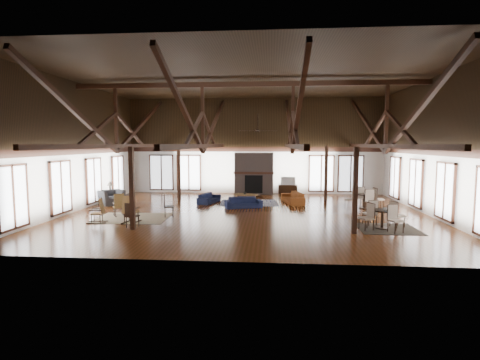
# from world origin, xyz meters

# --- Properties ---
(floor) EXTENTS (16.00, 16.00, 0.00)m
(floor) POSITION_xyz_m (0.00, 0.00, 0.00)
(floor) COLOR #592912
(floor) RESTS_ON ground
(ceiling) EXTENTS (16.00, 14.00, 0.02)m
(ceiling) POSITION_xyz_m (0.00, 0.00, 6.00)
(ceiling) COLOR black
(ceiling) RESTS_ON wall_back
(wall_back) EXTENTS (16.00, 0.02, 6.00)m
(wall_back) POSITION_xyz_m (0.00, 7.00, 3.00)
(wall_back) COLOR white
(wall_back) RESTS_ON floor
(wall_front) EXTENTS (16.00, 0.02, 6.00)m
(wall_front) POSITION_xyz_m (0.00, -7.00, 3.00)
(wall_front) COLOR white
(wall_front) RESTS_ON floor
(wall_left) EXTENTS (0.02, 14.00, 6.00)m
(wall_left) POSITION_xyz_m (-8.00, 0.00, 3.00)
(wall_left) COLOR white
(wall_left) RESTS_ON floor
(wall_right) EXTENTS (0.02, 14.00, 6.00)m
(wall_right) POSITION_xyz_m (8.00, 0.00, 3.00)
(wall_right) COLOR white
(wall_right) RESTS_ON floor
(roof_truss) EXTENTS (15.60, 14.07, 3.14)m
(roof_truss) POSITION_xyz_m (0.00, 0.00, 4.03)
(roof_truss) COLOR #32190E
(roof_truss) RESTS_ON wall_back
(post_grid) EXTENTS (8.16, 7.16, 3.05)m
(post_grid) POSITION_xyz_m (0.00, 0.00, 1.52)
(post_grid) COLOR #32190E
(post_grid) RESTS_ON floor
(fireplace) EXTENTS (2.50, 0.69, 2.60)m
(fireplace) POSITION_xyz_m (0.00, 6.67, 1.29)
(fireplace) COLOR brown
(fireplace) RESTS_ON floor
(ceiling_fan) EXTENTS (1.60, 1.60, 0.75)m
(ceiling_fan) POSITION_xyz_m (0.50, -1.00, 3.73)
(ceiling_fan) COLOR black
(ceiling_fan) RESTS_ON roof_truss
(sofa_navy_front) EXTENTS (1.92, 1.22, 0.52)m
(sofa_navy_front) POSITION_xyz_m (-0.27, 1.50, 0.26)
(sofa_navy_front) COLOR #171D3F
(sofa_navy_front) RESTS_ON floor
(sofa_navy_left) EXTENTS (1.83, 1.09, 0.50)m
(sofa_navy_left) POSITION_xyz_m (-2.23, 2.92, 0.25)
(sofa_navy_left) COLOR #131936
(sofa_navy_left) RESTS_ON floor
(sofa_orange) EXTENTS (2.15, 1.21, 0.59)m
(sofa_orange) POSITION_xyz_m (2.23, 3.15, 0.30)
(sofa_orange) COLOR brown
(sofa_orange) RESTS_ON floor
(coffee_table) EXTENTS (1.34, 0.99, 0.46)m
(coffee_table) POSITION_xyz_m (-0.28, 3.09, 0.41)
(coffee_table) COLOR brown
(coffee_table) RESTS_ON floor
(vase) EXTENTS (0.21, 0.21, 0.18)m
(vase) POSITION_xyz_m (-0.32, 3.10, 0.55)
(vase) COLOR #B2B2B2
(vase) RESTS_ON coffee_table
(armchair) EXTENTS (1.52, 1.52, 0.75)m
(armchair) POSITION_xyz_m (-7.20, 1.91, 0.37)
(armchair) COLOR #2F2F31
(armchair) RESTS_ON floor
(side_table_lamp) EXTENTS (0.46, 0.46, 1.17)m
(side_table_lamp) POSITION_xyz_m (-7.60, 2.69, 0.44)
(side_table_lamp) COLOR black
(side_table_lamp) RESTS_ON floor
(rocking_chair_a) EXTENTS (0.75, 0.87, 0.99)m
(rocking_chair_a) POSITION_xyz_m (-5.54, -1.06, 0.47)
(rocking_chair_a) COLOR olive
(rocking_chair_a) RESTS_ON floor
(rocking_chair_b) EXTENTS (0.58, 0.91, 1.10)m
(rocking_chair_b) POSITION_xyz_m (-4.51, -2.47, 0.52)
(rocking_chair_b) COLOR olive
(rocking_chair_b) RESTS_ON floor
(rocking_chair_c) EXTENTS (0.83, 0.54, 0.99)m
(rocking_chair_c) POSITION_xyz_m (-5.76, -2.50, 0.46)
(rocking_chair_c) COLOR olive
(rocking_chair_c) RESTS_ON floor
(side_chair_a) EXTENTS (0.52, 0.52, 0.99)m
(side_chair_a) POSITION_xyz_m (-3.41, -1.08, 0.57)
(side_chair_a) COLOR black
(side_chair_a) RESTS_ON floor
(side_chair_b) EXTENTS (0.48, 0.48, 0.94)m
(side_chair_b) POSITION_xyz_m (-4.17, -3.23, 0.55)
(side_chair_b) COLOR black
(side_chair_b) RESTS_ON floor
(cafe_table_near) EXTENTS (1.89, 1.89, 0.98)m
(cafe_table_near) POSITION_xyz_m (5.21, -2.60, 0.49)
(cafe_table_near) COLOR black
(cafe_table_near) RESTS_ON floor
(cafe_table_far) EXTENTS (1.95, 1.95, 1.00)m
(cafe_table_far) POSITION_xyz_m (5.62, 1.75, 0.50)
(cafe_table_far) COLOR black
(cafe_table_far) RESTS_ON floor
(cup_near) EXTENTS (0.16, 0.16, 0.10)m
(cup_near) POSITION_xyz_m (5.30, -2.69, 0.76)
(cup_near) COLOR #B2B2B2
(cup_near) RESTS_ON cafe_table_near
(cup_far) EXTENTS (0.16, 0.16, 0.10)m
(cup_far) POSITION_xyz_m (5.63, 1.68, 0.77)
(cup_far) COLOR #B2B2B2
(cup_far) RESTS_ON cafe_table_far
(tv_console) EXTENTS (1.16, 0.44, 0.58)m
(tv_console) POSITION_xyz_m (2.12, 6.75, 0.29)
(tv_console) COLOR black
(tv_console) RESTS_ON floor
(television) EXTENTS (0.89, 0.18, 0.51)m
(television) POSITION_xyz_m (2.15, 6.75, 0.84)
(television) COLOR #B2B2B2
(television) RESTS_ON tv_console
(rug_tan) EXTENTS (3.13, 2.52, 0.01)m
(rug_tan) POSITION_xyz_m (-4.79, -1.49, 0.01)
(rug_tan) COLOR tan
(rug_tan) RESTS_ON floor
(rug_navy) EXTENTS (3.20, 2.51, 0.01)m
(rug_navy) POSITION_xyz_m (-0.09, 3.05, 0.01)
(rug_navy) COLOR #1C1D4E
(rug_navy) RESTS_ON floor
(rug_dark) EXTENTS (2.16, 1.97, 0.01)m
(rug_dark) POSITION_xyz_m (5.40, -2.65, 0.01)
(rug_dark) COLOR black
(rug_dark) RESTS_ON floor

